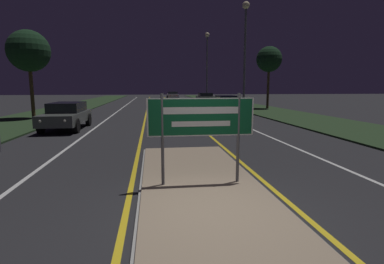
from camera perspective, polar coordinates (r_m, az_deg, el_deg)
name	(u,v)px	position (r m, az deg, el deg)	size (l,w,h in m)	color
ground_plane	(214,215)	(5.53, 4.27, -15.47)	(160.00, 160.00, 0.00)	#232326
median_island	(201,185)	(6.89, 1.68, -10.12)	(2.75, 8.15, 0.10)	#999993
verge_left	(45,115)	(26.42, -26.24, 2.96)	(5.00, 100.00, 0.08)	#23381E
verge_right	(274,112)	(27.17, 15.33, 3.68)	(5.00, 100.00, 0.08)	#23381E
centre_line_yellow_left	(147,109)	(30.03, -8.57, 4.26)	(0.12, 70.00, 0.01)	gold
centre_line_yellow_right	(179,109)	(30.14, -2.59, 4.37)	(0.12, 70.00, 0.01)	gold
lane_line_white_left	(120,110)	(30.19, -13.59, 4.14)	(0.12, 70.00, 0.01)	silver
lane_line_white_right	(204,109)	(30.48, 2.36, 4.42)	(0.12, 70.00, 0.01)	silver
edge_line_white_left	(88,110)	(30.64, -19.19, 3.97)	(0.10, 70.00, 0.01)	silver
edge_line_white_right	(233,109)	(31.14, 7.83, 4.44)	(0.10, 70.00, 0.01)	silver
highway_sign	(201,121)	(6.56, 1.74, 2.19)	(2.36, 0.07, 2.02)	#56565B
streetlight_right_near	(245,38)	(25.35, 10.10, 17.15)	(0.59, 0.59, 8.87)	#56565B
streetlight_right_far	(207,55)	(40.93, 2.89, 14.38)	(0.60, 0.60, 9.27)	#56565B
car_receding_0	(216,113)	(17.26, 4.59, 3.69)	(2.00, 4.80, 1.44)	silver
car_receding_1	(225,102)	(28.63, 6.33, 5.63)	(1.91, 4.50, 1.43)	navy
car_receding_2	(205,98)	(39.62, 2.49, 6.51)	(1.98, 4.13, 1.44)	#4C514C
car_receding_3	(172,95)	(52.33, -3.74, 7.01)	(1.90, 4.82, 1.39)	silver
car_approaching_0	(67,115)	(17.26, -22.76, 3.01)	(1.87, 4.61, 1.42)	#4C514C
roadside_palm_left	(29,51)	(23.48, -28.68, 13.33)	(2.76, 2.76, 5.92)	#4C3823
roadside_palm_right	(269,60)	(31.25, 14.48, 13.20)	(2.50, 2.50, 6.09)	#4C3823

